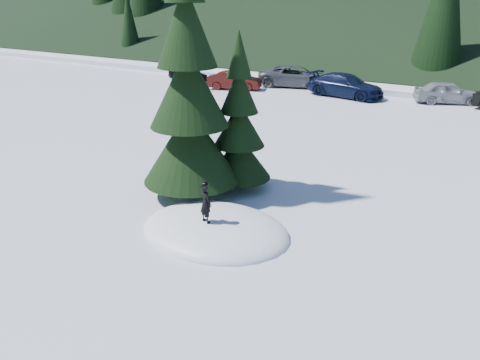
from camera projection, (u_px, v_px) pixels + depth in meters
The scene contains 10 objects.
ground at pixel (216, 231), 13.47m from camera, with size 200.00×200.00×0.00m, color white.
snow_mound at pixel (216, 231), 13.47m from camera, with size 4.48×3.52×0.96m, color white.
spruce_tall at pixel (189, 98), 14.76m from camera, with size 3.20×3.20×8.60m.
spruce_short at pixel (239, 130), 15.82m from camera, with size 2.20×2.20×5.37m.
child_skier at pixel (206, 203), 12.79m from camera, with size 0.41×0.27×1.12m, color black.
car_0 at pixel (188, 73), 36.75m from camera, with size 1.49×3.71×1.26m, color black.
car_1 at pixel (234, 80), 33.69m from camera, with size 1.35×3.86×1.27m, color #3B0D0A.
car_2 at pixel (296, 76), 34.67m from camera, with size 2.53×5.48×1.52m, color #4E5056.
car_3 at pixel (345, 85), 31.17m from camera, with size 2.11×5.20×1.51m, color black.
car_4 at pixel (448, 92), 29.28m from camera, with size 1.62×4.02×1.37m, color #95999E.
Camera 1 is at (6.94, -9.79, 6.33)m, focal length 35.00 mm.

